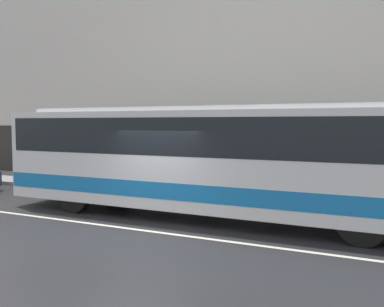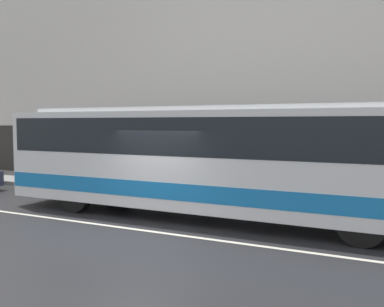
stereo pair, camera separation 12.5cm
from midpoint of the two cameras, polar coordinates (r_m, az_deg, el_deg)
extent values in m
plane|color=#262628|center=(11.03, -6.55, -10.11)|extent=(60.00, 60.00, 0.00)
cube|color=gray|center=(15.82, 4.51, -5.45)|extent=(60.00, 3.04, 0.15)
cube|color=silver|center=(17.33, 6.74, 12.09)|extent=(60.00, 0.30, 10.23)
cube|color=#2D2B28|center=(17.07, 6.44, -0.70)|extent=(60.00, 0.06, 2.56)
cube|color=beige|center=(11.03, -6.55, -10.09)|extent=(54.00, 0.14, 0.01)
cube|color=white|center=(12.19, 1.25, -0.66)|extent=(12.10, 2.50, 2.68)
cube|color=#1972BF|center=(12.29, 1.24, -4.33)|extent=(12.04, 2.52, 0.45)
cube|color=black|center=(12.16, 1.26, 2.39)|extent=(11.74, 2.52, 1.02)
cube|color=white|center=(12.16, 1.26, 5.92)|extent=(10.29, 2.13, 0.12)
cylinder|color=black|center=(10.15, 21.97, -8.49)|extent=(1.09, 0.28, 1.09)
cylinder|color=black|center=(12.28, 22.81, -6.34)|extent=(1.09, 0.28, 1.09)
cylinder|color=black|center=(13.45, -15.08, -5.27)|extent=(1.09, 0.28, 1.09)
cylinder|color=black|center=(15.13, -9.57, -4.15)|extent=(1.09, 0.28, 1.09)
camera|label=1|loc=(0.06, -89.71, 0.02)|focal=40.00mm
camera|label=2|loc=(0.06, 90.29, -0.02)|focal=40.00mm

